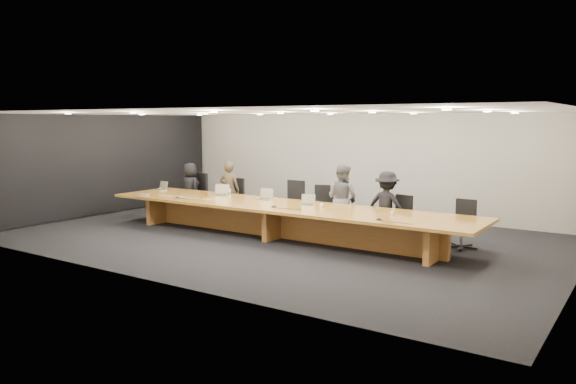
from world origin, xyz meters
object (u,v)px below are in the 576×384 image
Objects in this scene: person_a at (190,189)px; mic_left at (178,197)px; person_c at (342,199)px; paper_cup_near at (321,205)px; person_b at (230,190)px; mic_center at (274,206)px; paper_cup_far at (392,213)px; water_bottle at (229,193)px; laptop_c at (264,194)px; chair_left at (232,198)px; laptop_d at (308,200)px; chair_far_right at (462,224)px; av_box at (144,194)px; amber_mug at (206,194)px; chair_far_left at (195,194)px; laptop_a at (160,186)px; chair_right at (399,218)px; mic_right at (379,219)px; chair_mid_left at (291,204)px; chair_mid_right at (322,208)px; laptop_b at (221,190)px; conference_table at (281,215)px; person_d at (387,206)px.

person_a is 12.17× the size of mic_left.
paper_cup_near is (0.05, -1.04, -0.02)m from person_c.
mic_center is (2.59, -1.62, -0.01)m from person_b.
paper_cup_near reaches higher than paper_cup_far.
water_bottle reaches higher than paper_cup_near.
laptop_c is 0.91m from water_bottle.
person_c reaches higher than laptop_c.
laptop_d is at bearing -8.39° from chair_left.
av_box is (-7.45, -1.77, 0.25)m from chair_far_right.
chair_left is 9.76× the size of amber_mug.
chair_far_left is 3.41× the size of laptop_c.
laptop_a reaches higher than paper_cup_far.
person_b is 1.71m from mic_left.
chair_far_left is 1.06m from laptop_a.
laptop_a is (-6.44, -0.90, 0.37)m from chair_right.
paper_cup_near reaches higher than mic_right.
chair_mid_left is 1.77m from paper_cup_near.
laptop_c is 1.60× the size of av_box.
chair_mid_right is 3.05× the size of laptop_b.
chair_right is 8.51× the size of mic_left.
water_bottle is (-1.63, 0.19, 0.34)m from conference_table.
person_a reaches higher than laptop_a.
person_d is 11.79× the size of mic_center.
person_b is at bearing 18.57° from chair_far_left.
paper_cup_far is at bearing -3.17° from chair_left.
chair_mid_left is at bearing 17.34° from chair_far_left.
amber_mug is at bearing 161.82° from person_a.
laptop_b is (0.41, -0.84, 0.12)m from person_b.
water_bottle is 1.81m from mic_center.
person_b is 1.95m from laptop_c.
conference_table is at bearing -142.27° from chair_right.
chair_far_right is at bearing 17.61° from conference_table.
laptop_a is at bearing -137.11° from chair_left.
laptop_b reaches higher than paper_cup_far.
water_bottle is (-5.33, -0.99, 0.35)m from chair_far_right.
av_box is (-1.25, -1.84, -0.01)m from person_b.
chair_left is 5.29m from paper_cup_far.
person_c is at bearing 19.79° from amber_mug.
person_d is at bearing 38.00° from mic_center.
chair_left is 3.42× the size of laptop_a.
person_d reaches higher than chair_left.
person_c reaches higher than av_box.
water_bottle is (-1.13, -0.97, 0.28)m from chair_mid_left.
amber_mug is 0.95× the size of mic_left.
laptop_a is (-7.83, -0.87, 0.36)m from chair_far_right.
av_box is (-3.26, -1.76, 0.18)m from chair_mid_left.
person_d is 6.23m from laptop_a.
person_c is 11.96× the size of mic_right.
laptop_c is at bearing 35.48° from person_c.
laptop_a is 2.51× the size of mic_center.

